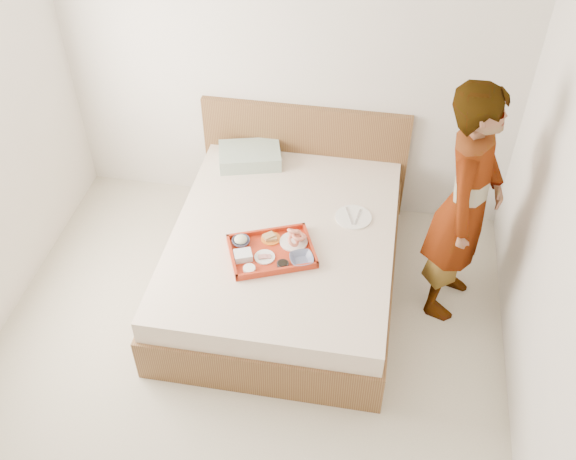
{
  "coord_description": "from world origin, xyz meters",
  "views": [
    {
      "loc": [
        0.76,
        -2.36,
        3.72
      ],
      "look_at": [
        0.2,
        0.9,
        0.65
      ],
      "focal_mm": 41.5,
      "sensor_mm": 36.0,
      "label": 1
    }
  ],
  "objects_px": {
    "dinner_plate": "(353,217)",
    "person": "(466,205)",
    "tray": "(272,251)",
    "bed": "(284,259)"
  },
  "relations": [
    {
      "from": "dinner_plate",
      "to": "person",
      "type": "relative_size",
      "value": 0.15
    },
    {
      "from": "bed",
      "to": "tray",
      "type": "relative_size",
      "value": 3.57
    },
    {
      "from": "dinner_plate",
      "to": "person",
      "type": "bearing_deg",
      "value": -12.91
    },
    {
      "from": "tray",
      "to": "person",
      "type": "bearing_deg",
      "value": -9.0
    },
    {
      "from": "tray",
      "to": "bed",
      "type": "bearing_deg",
      "value": 57.25
    },
    {
      "from": "bed",
      "to": "dinner_plate",
      "type": "xyz_separation_m",
      "value": [
        0.47,
        0.24,
        0.27
      ]
    },
    {
      "from": "bed",
      "to": "dinner_plate",
      "type": "relative_size",
      "value": 7.63
    },
    {
      "from": "tray",
      "to": "person",
      "type": "distance_m",
      "value": 1.32
    },
    {
      "from": "bed",
      "to": "person",
      "type": "relative_size",
      "value": 1.12
    },
    {
      "from": "tray",
      "to": "person",
      "type": "xyz_separation_m",
      "value": [
        1.24,
        0.3,
        0.34
      ]
    }
  ]
}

